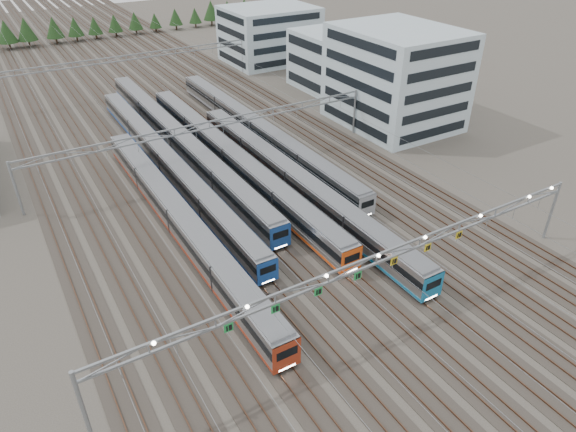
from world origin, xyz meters
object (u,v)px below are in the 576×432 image
train_b (167,162)px  depot_bldg_mid (332,60)px  train_a (179,219)px  depot_bldg_north (270,34)px  train_c (179,139)px  gantry_mid (210,130)px  train_f (258,130)px  depot_bldg_south (396,77)px  train_e (293,180)px  train_d (231,158)px  gantry_far (127,62)px  gantry_near (377,262)px

train_b → depot_bldg_mid: 51.80m
train_a → depot_bldg_north: size_ratio=2.44×
train_c → gantry_mid: gantry_mid is taller
train_f → depot_bldg_south: size_ratio=2.80×
train_e → depot_bldg_north: 72.31m
train_d → train_e: 12.39m
depot_bldg_south → depot_bldg_mid: (2.51, 23.79, -2.64)m
train_d → train_b: bearing=155.9°
train_d → gantry_far: 47.41m
train_b → depot_bldg_south: depot_bldg_south is taller
train_a → train_e: size_ratio=0.96×
train_c → train_d: size_ratio=1.09×
gantry_near → gantry_far: gantry_near is taller
train_a → train_d: train_a is taller
train_b → gantry_far: gantry_far is taller
train_d → gantry_mid: bearing=136.2°
train_c → gantry_mid: (2.25, -8.79, 4.25)m
train_b → train_c: train_c is taller
train_f → depot_bldg_mid: (28.56, 18.52, 4.03)m
depot_bldg_mid → gantry_far: bearing=152.4°
gantry_mid → depot_bldg_mid: size_ratio=3.52×
depot_bldg_north → gantry_far: bearing=-171.4°
train_a → depot_bldg_mid: 64.68m
train_a → gantry_mid: bearing=53.7°
train_a → depot_bldg_mid: depot_bldg_mid is taller
depot_bldg_mid → train_a: bearing=-142.3°
train_b → train_f: train_f is taller
gantry_mid → gantry_far: bearing=90.0°
gantry_near → gantry_far: size_ratio=1.00×
train_d → depot_bldg_south: bearing=4.2°
depot_bldg_north → train_a: bearing=-127.1°
train_e → gantry_mid: (-6.75, 13.70, 4.27)m
train_b → gantry_mid: bearing=-15.4°
train_f → train_e: bearing=-103.1°
gantry_far → train_a: bearing=-100.6°
train_a → depot_bldg_mid: size_ratio=3.36×
train_e → train_f: train_e is taller
gantry_near → depot_bldg_south: (37.35, 40.52, 1.67)m
gantry_near → gantry_mid: gantry_near is taller
train_a → depot_bldg_north: bearing=52.9°
gantry_mid → depot_bldg_north: bearing=52.6°
gantry_mid → gantry_far: size_ratio=1.00×
train_e → depot_bldg_north: (32.14, 64.61, 4.64)m
train_d → depot_bldg_mid: 46.05m
gantry_near → depot_bldg_north: size_ratio=2.56×
depot_bldg_south → train_d: bearing=-175.8°
train_a → depot_bldg_south: size_ratio=2.44×
train_d → gantry_near: gantry_near is taller
gantry_near → depot_bldg_north: depot_bldg_north is taller
train_d → train_e: train_e is taller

